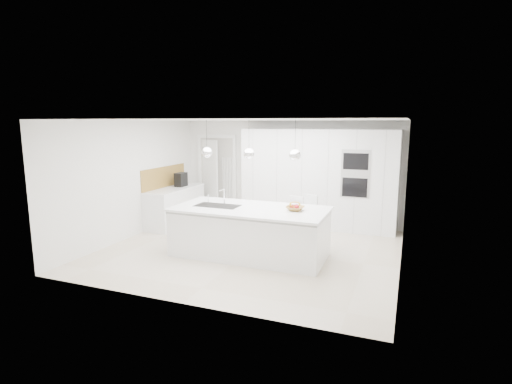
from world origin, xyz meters
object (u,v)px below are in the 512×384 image
at_px(island_base, 249,233).
at_px(fruit_bowl, 295,208).
at_px(espresso_machine, 181,180).
at_px(bar_stool_left, 295,222).
at_px(bar_stool_right, 309,221).

xyz_separation_m(island_base, fruit_bowl, (0.83, 0.13, 0.51)).
bearing_deg(espresso_machine, bar_stool_left, -15.46).
distance_m(espresso_machine, bar_stool_left, 3.34).
height_order(bar_stool_left, bar_stool_right, bar_stool_right).
height_order(fruit_bowl, espresso_machine, espresso_machine).
bearing_deg(fruit_bowl, bar_stool_left, 105.95).
distance_m(fruit_bowl, bar_stool_left, 0.86).
bearing_deg(island_base, fruit_bowl, 8.65).
relative_size(fruit_bowl, bar_stool_right, 0.31).
bearing_deg(island_base, bar_stool_right, 47.88).
height_order(island_base, bar_stool_right, bar_stool_right).
xyz_separation_m(fruit_bowl, bar_stool_right, (0.05, 0.85, -0.43)).
bearing_deg(island_base, bar_stool_left, 52.69).
relative_size(bar_stool_left, bar_stool_right, 0.97).
distance_m(island_base, fruit_bowl, 0.99).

